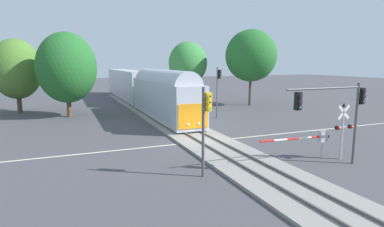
% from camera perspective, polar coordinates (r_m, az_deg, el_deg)
% --- Properties ---
extents(ground_plane, '(220.00, 220.00, 0.00)m').
position_cam_1_polar(ground_plane, '(25.41, 2.21, -5.05)').
color(ground_plane, '#47474C').
extents(road_centre_stripe, '(44.00, 0.20, 0.01)m').
position_cam_1_polar(road_centre_stripe, '(25.40, 2.21, -5.04)').
color(road_centre_stripe, beige).
rests_on(road_centre_stripe, ground).
extents(railway_track, '(4.40, 80.00, 0.32)m').
position_cam_1_polar(railway_track, '(25.38, 2.21, -4.84)').
color(railway_track, gray).
rests_on(railway_track, ground).
extents(commuter_train, '(3.04, 41.66, 5.16)m').
position_cam_1_polar(commuter_train, '(45.31, -9.09, 4.68)').
color(commuter_train, '#B2B7C1').
rests_on(commuter_train, railway_track).
extents(crossing_gate_near, '(5.40, 0.40, 1.80)m').
position_cam_1_polar(crossing_gate_near, '(22.14, 21.35, -4.10)').
color(crossing_gate_near, '#B7B7BC').
rests_on(crossing_gate_near, ground).
extents(crossing_signal_mast, '(1.36, 0.44, 3.68)m').
position_cam_1_polar(crossing_signal_mast, '(22.53, 25.48, -1.92)').
color(crossing_signal_mast, '#B2B2B7').
rests_on(crossing_signal_mast, ground).
extents(traffic_signal_near_right, '(5.75, 0.38, 5.02)m').
position_cam_1_polar(traffic_signal_near_right, '(20.43, 24.68, 1.51)').
color(traffic_signal_near_right, '#4C4C51').
rests_on(traffic_signal_near_right, ground).
extents(traffic_signal_far_side, '(0.53, 0.38, 5.74)m').
position_cam_1_polar(traffic_signal_far_side, '(35.64, 4.74, 5.28)').
color(traffic_signal_far_side, '#4C4C51').
rests_on(traffic_signal_far_side, ground).
extents(traffic_signal_median, '(0.53, 0.38, 4.95)m').
position_cam_1_polar(traffic_signal_median, '(17.05, 2.52, -0.68)').
color(traffic_signal_median, '#4C4C51').
rests_on(traffic_signal_median, ground).
extents(elm_centre_background, '(5.83, 5.83, 9.36)m').
position_cam_1_polar(elm_centre_background, '(48.71, -0.74, 9.03)').
color(elm_centre_background, brown).
rests_on(elm_centre_background, ground).
extents(pine_left_background, '(5.86, 5.86, 9.10)m').
position_cam_1_polar(pine_left_background, '(44.55, -28.98, 6.99)').
color(pine_left_background, brown).
rests_on(pine_left_background, ground).
extents(maple_right_background, '(7.34, 7.34, 10.91)m').
position_cam_1_polar(maple_right_background, '(47.09, 10.55, 10.18)').
color(maple_right_background, '#4C3828').
rests_on(maple_right_background, ground).
extents(oak_behind_train, '(6.61, 6.61, 9.65)m').
position_cam_1_polar(oak_behind_train, '(39.01, -21.58, 7.66)').
color(oak_behind_train, brown).
rests_on(oak_behind_train, ground).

